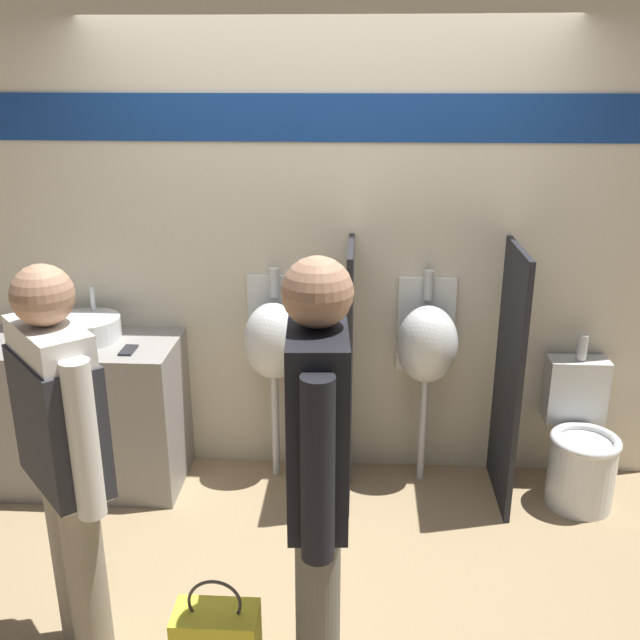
{
  "coord_description": "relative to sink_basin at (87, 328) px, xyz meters",
  "views": [
    {
      "loc": [
        0.2,
        -3.21,
        2.24
      ],
      "look_at": [
        0.0,
        0.17,
        1.05
      ],
      "focal_mm": 40.0,
      "sensor_mm": 36.0,
      "label": 1
    }
  ],
  "objects": [
    {
      "name": "divider_near_counter",
      "position": [
        1.43,
        -0.07,
        -0.21
      ],
      "size": [
        0.03,
        0.56,
        1.41
      ],
      "color": "black",
      "rests_on": "ground_plane"
    },
    {
      "name": "cell_phone",
      "position": [
        0.28,
        -0.16,
        -0.06
      ],
      "size": [
        0.07,
        0.14,
        0.01
      ],
      "color": "#232328",
      "rests_on": "sink_counter"
    },
    {
      "name": "divider_mid",
      "position": [
        2.27,
        -0.07,
        -0.21
      ],
      "size": [
        0.03,
        0.56,
        1.41
      ],
      "color": "black",
      "rests_on": "ground_plane"
    },
    {
      "name": "urinal_far",
      "position": [
        1.85,
        0.08,
        -0.08
      ],
      "size": [
        0.33,
        0.28,
        1.22
      ],
      "color": "silver",
      "rests_on": "ground_plane"
    },
    {
      "name": "ground_plane",
      "position": [
        1.28,
        -0.35,
        -0.91
      ],
      "size": [
        16.0,
        16.0,
        0.0
      ],
      "primitive_type": "plane",
      "color": "#997F5B"
    },
    {
      "name": "urinal_near_counter",
      "position": [
        1.01,
        0.08,
        -0.08
      ],
      "size": [
        0.33,
        0.28,
        1.22
      ],
      "color": "silver",
      "rests_on": "ground_plane"
    },
    {
      "name": "sink_counter",
      "position": [
        -0.05,
        -0.05,
        -0.49
      ],
      "size": [
        1.09,
        0.54,
        0.85
      ],
      "color": "gray",
      "rests_on": "ground_plane"
    },
    {
      "name": "toilet",
      "position": [
        2.69,
        -0.07,
        -0.6
      ],
      "size": [
        0.37,
        0.53,
        0.89
      ],
      "color": "silver",
      "rests_on": "ground_plane"
    },
    {
      "name": "person_with_lanyard",
      "position": [
        1.35,
        -1.49,
        0.03
      ],
      "size": [
        0.22,
        0.6,
        1.71
      ],
      "rotation": [
        0.0,
        0.0,
        1.63
      ],
      "color": "#666056",
      "rests_on": "ground_plane"
    },
    {
      "name": "sink_basin",
      "position": [
        0.0,
        0.0,
        0.0
      ],
      "size": [
        0.36,
        0.36,
        0.26
      ],
      "color": "silver",
      "rests_on": "sink_counter"
    },
    {
      "name": "display_wall",
      "position": [
        1.28,
        0.24,
        0.45
      ],
      "size": [
        3.85,
        0.07,
        2.7
      ],
      "color": "beige",
      "rests_on": "ground_plane"
    },
    {
      "name": "person_in_vest",
      "position": [
        0.41,
        -1.33,
        0.03
      ],
      "size": [
        0.44,
        0.46,
        1.63
      ],
      "rotation": [
        0.0,
        0.0,
        2.31
      ],
      "color": "gray",
      "rests_on": "ground_plane"
    }
  ]
}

